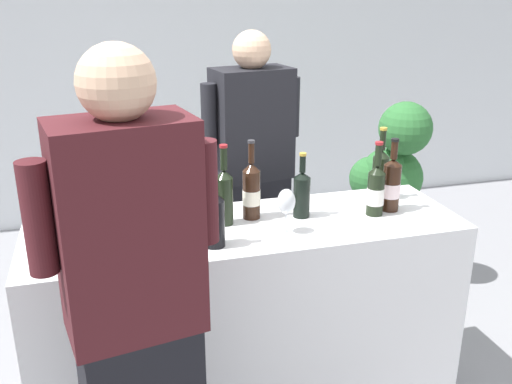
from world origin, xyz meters
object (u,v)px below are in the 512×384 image
wine_bottle_1 (57,210)px  person_server (252,192)px  wine_bottle_0 (166,222)px  wine_bottle_9 (121,222)px  person_guest (138,342)px  wine_bottle_2 (251,191)px  wine_bottle_3 (214,217)px  wine_bottle_4 (392,184)px  wine_bottle_10 (193,196)px  wine_glass (286,203)px  wine_bottle_8 (380,174)px  wine_bottle_7 (376,190)px  potted_shrub (389,180)px  wine_bottle_5 (302,193)px  wine_bottle_6 (224,194)px

wine_bottle_1 → person_server: bearing=29.8°
wine_bottle_1 → wine_bottle_0: bearing=-35.0°
wine_bottle_9 → person_guest: 0.56m
wine_bottle_0 → wine_bottle_2: bearing=31.3°
wine_bottle_2 → wine_bottle_3: (-0.22, -0.24, -0.01)m
person_server → wine_bottle_0: bearing=-124.0°
wine_bottle_1 → wine_bottle_9: size_ratio=0.95×
wine_bottle_4 → wine_bottle_10: bearing=176.0°
wine_bottle_3 → wine_glass: wine_bottle_3 is taller
wine_bottle_8 → wine_bottle_0: bearing=-163.6°
wine_bottle_0 → wine_bottle_8: size_ratio=0.98×
wine_bottle_2 → wine_bottle_7: wine_bottle_2 is taller
person_guest → wine_bottle_4: bearing=28.2°
person_server → potted_shrub: (1.01, 0.29, -0.12)m
wine_bottle_7 → wine_glass: (-0.45, -0.08, 0.01)m
wine_bottle_2 → wine_bottle_10: bearing=-175.4°
wine_bottle_3 → wine_bottle_5: bearing=24.3°
person_server → person_guest: bearing=-118.8°
wine_bottle_8 → wine_glass: (-0.56, -0.26, 0.01)m
wine_bottle_4 → wine_bottle_0: bearing=-171.1°
wine_bottle_8 → wine_bottle_10: (-0.91, -0.09, 0.01)m
wine_bottle_2 → wine_bottle_9: wine_bottle_2 is taller
wine_bottle_4 → person_server: 0.86m
wine_bottle_9 → person_server: (0.74, 0.80, -0.23)m
person_server → wine_bottle_2: bearing=-105.5°
wine_bottle_0 → wine_bottle_9: wine_bottle_0 is taller
wine_bottle_7 → wine_bottle_9: (-1.11, -0.09, 0.01)m
wine_bottle_7 → wine_bottle_3: bearing=-170.3°
wine_bottle_8 → wine_glass: size_ratio=1.83×
wine_bottle_7 → wine_bottle_0: bearing=-172.0°
wine_bottle_1 → wine_bottle_2: (0.81, -0.04, 0.02)m
wine_bottle_4 → wine_glass: bearing=-168.3°
wine_bottle_1 → person_guest: (0.25, -0.77, -0.17)m
potted_shrub → wine_bottle_9: bearing=-147.9°
wine_bottle_3 → wine_bottle_5: 0.48m
wine_glass → potted_shrub: size_ratio=0.15×
wine_bottle_4 → wine_bottle_5: wine_bottle_4 is taller
wine_bottle_7 → person_server: person_server is taller
wine_bottle_9 → person_guest: size_ratio=0.18×
wine_bottle_7 → wine_bottle_9: 1.12m
wine_bottle_1 → wine_bottle_10: wine_bottle_10 is taller
wine_bottle_6 → potted_shrub: size_ratio=0.28×
wine_bottle_8 → wine_bottle_1: bearing=-179.0°
wine_bottle_9 → potted_shrub: size_ratio=0.26×
person_guest → potted_shrub: size_ratio=1.43×
wine_bottle_0 → wine_bottle_6: bearing=37.4°
wine_bottle_0 → wine_bottle_9: 0.17m
wine_bottle_5 → potted_shrub: 1.38m
wine_bottle_6 → person_server: person_server is taller
wine_bottle_0 → person_server: bearing=56.0°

